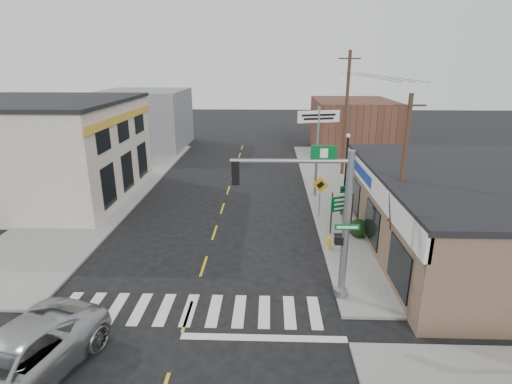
{
  "coord_description": "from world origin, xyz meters",
  "views": [
    {
      "loc": [
        3.13,
        -13.19,
        9.48
      ],
      "look_at": [
        2.44,
        7.11,
        2.8
      ],
      "focal_mm": 28.0,
      "sensor_mm": 36.0,
      "label": 1
    }
  ],
  "objects_px": {
    "dance_center_sign": "(318,129)",
    "utility_pole_near": "(401,180)",
    "bare_tree": "(406,204)",
    "utility_pole_far": "(346,113)",
    "guide_sign": "(342,207)",
    "traffic_signal_pole": "(328,211)",
    "suv": "(9,366)",
    "fire_hydrant": "(329,242)",
    "lamp_post": "(347,169)"
  },
  "relations": [
    {
      "from": "suv",
      "to": "guide_sign",
      "type": "relative_size",
      "value": 2.58
    },
    {
      "from": "guide_sign",
      "to": "dance_center_sign",
      "type": "bearing_deg",
      "value": 73.15
    },
    {
      "from": "lamp_post",
      "to": "guide_sign",
      "type": "bearing_deg",
      "value": -128.19
    },
    {
      "from": "guide_sign",
      "to": "bare_tree",
      "type": "bearing_deg",
      "value": -92.92
    },
    {
      "from": "lamp_post",
      "to": "bare_tree",
      "type": "bearing_deg",
      "value": -107.22
    },
    {
      "from": "suv",
      "to": "traffic_signal_pole",
      "type": "xyz_separation_m",
      "value": [
        9.97,
        5.26,
        3.05
      ]
    },
    {
      "from": "suv",
      "to": "bare_tree",
      "type": "bearing_deg",
      "value": 42.99
    },
    {
      "from": "bare_tree",
      "to": "dance_center_sign",
      "type": "bearing_deg",
      "value": 102.18
    },
    {
      "from": "utility_pole_near",
      "to": "utility_pole_far",
      "type": "xyz_separation_m",
      "value": [
        0.24,
        15.93,
        1.12
      ]
    },
    {
      "from": "lamp_post",
      "to": "bare_tree",
      "type": "relative_size",
      "value": 1.15
    },
    {
      "from": "dance_center_sign",
      "to": "utility_pole_near",
      "type": "height_order",
      "value": "utility_pole_near"
    },
    {
      "from": "traffic_signal_pole",
      "to": "guide_sign",
      "type": "bearing_deg",
      "value": 73.06
    },
    {
      "from": "traffic_signal_pole",
      "to": "fire_hydrant",
      "type": "height_order",
      "value": "traffic_signal_pole"
    },
    {
      "from": "guide_sign",
      "to": "lamp_post",
      "type": "distance_m",
      "value": 3.4
    },
    {
      "from": "utility_pole_near",
      "to": "bare_tree",
      "type": "bearing_deg",
      "value": -102.04
    },
    {
      "from": "lamp_post",
      "to": "utility_pole_near",
      "type": "distance_m",
      "value": 6.35
    },
    {
      "from": "traffic_signal_pole",
      "to": "dance_center_sign",
      "type": "bearing_deg",
      "value": 84.12
    },
    {
      "from": "traffic_signal_pole",
      "to": "bare_tree",
      "type": "relative_size",
      "value": 1.41
    },
    {
      "from": "suv",
      "to": "lamp_post",
      "type": "height_order",
      "value": "lamp_post"
    },
    {
      "from": "dance_center_sign",
      "to": "utility_pole_near",
      "type": "distance_m",
      "value": 10.23
    },
    {
      "from": "dance_center_sign",
      "to": "bare_tree",
      "type": "distance_m",
      "value": 11.85
    },
    {
      "from": "lamp_post",
      "to": "bare_tree",
      "type": "xyz_separation_m",
      "value": [
        1.04,
        -7.8,
        0.53
      ]
    },
    {
      "from": "suv",
      "to": "fire_hydrant",
      "type": "relative_size",
      "value": 9.26
    },
    {
      "from": "utility_pole_far",
      "to": "fire_hydrant",
      "type": "bearing_deg",
      "value": -106.42
    },
    {
      "from": "traffic_signal_pole",
      "to": "utility_pole_near",
      "type": "distance_m",
      "value": 5.03
    },
    {
      "from": "fire_hydrant",
      "to": "lamp_post",
      "type": "relative_size",
      "value": 0.13
    },
    {
      "from": "lamp_post",
      "to": "dance_center_sign",
      "type": "xyz_separation_m",
      "value": [
        -1.44,
        3.71,
        1.84
      ]
    },
    {
      "from": "bare_tree",
      "to": "utility_pole_near",
      "type": "relative_size",
      "value": 0.56
    },
    {
      "from": "traffic_signal_pole",
      "to": "lamp_post",
      "type": "xyz_separation_m",
      "value": [
        2.5,
        9.37,
        -0.77
      ]
    },
    {
      "from": "guide_sign",
      "to": "dance_center_sign",
      "type": "relative_size",
      "value": 0.38
    },
    {
      "from": "utility_pole_far",
      "to": "traffic_signal_pole",
      "type": "bearing_deg",
      "value": -106.13
    },
    {
      "from": "guide_sign",
      "to": "utility_pole_near",
      "type": "bearing_deg",
      "value": -79.84
    },
    {
      "from": "dance_center_sign",
      "to": "utility_pole_far",
      "type": "relative_size",
      "value": 0.63
    },
    {
      "from": "dance_center_sign",
      "to": "bare_tree",
      "type": "height_order",
      "value": "dance_center_sign"
    },
    {
      "from": "traffic_signal_pole",
      "to": "utility_pole_near",
      "type": "bearing_deg",
      "value": 39.25
    },
    {
      "from": "traffic_signal_pole",
      "to": "utility_pole_far",
      "type": "bearing_deg",
      "value": 76.81
    },
    {
      "from": "dance_center_sign",
      "to": "traffic_signal_pole",
      "type": "bearing_deg",
      "value": -109.09
    },
    {
      "from": "utility_pole_near",
      "to": "guide_sign",
      "type": "bearing_deg",
      "value": 120.47
    },
    {
      "from": "utility_pole_near",
      "to": "utility_pole_far",
      "type": "height_order",
      "value": "utility_pole_far"
    },
    {
      "from": "dance_center_sign",
      "to": "utility_pole_near",
      "type": "xyz_separation_m",
      "value": [
        2.76,
        -9.82,
        -0.74
      ]
    },
    {
      "from": "suv",
      "to": "dance_center_sign",
      "type": "height_order",
      "value": "dance_center_sign"
    },
    {
      "from": "lamp_post",
      "to": "utility_pole_far",
      "type": "bearing_deg",
      "value": 56.15
    },
    {
      "from": "traffic_signal_pole",
      "to": "dance_center_sign",
      "type": "distance_m",
      "value": 13.17
    },
    {
      "from": "lamp_post",
      "to": "utility_pole_near",
      "type": "height_order",
      "value": "utility_pole_near"
    },
    {
      "from": "utility_pole_far",
      "to": "guide_sign",
      "type": "bearing_deg",
      "value": -104.23
    },
    {
      "from": "traffic_signal_pole",
      "to": "fire_hydrant",
      "type": "bearing_deg",
      "value": 77.78
    },
    {
      "from": "suv",
      "to": "utility_pole_far",
      "type": "relative_size",
      "value": 0.62
    },
    {
      "from": "fire_hydrant",
      "to": "utility_pole_far",
      "type": "height_order",
      "value": "utility_pole_far"
    },
    {
      "from": "utility_pole_near",
      "to": "traffic_signal_pole",
      "type": "bearing_deg",
      "value": -142.23
    },
    {
      "from": "suv",
      "to": "traffic_signal_pole",
      "type": "distance_m",
      "value": 11.68
    }
  ]
}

